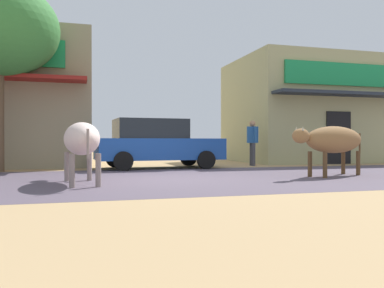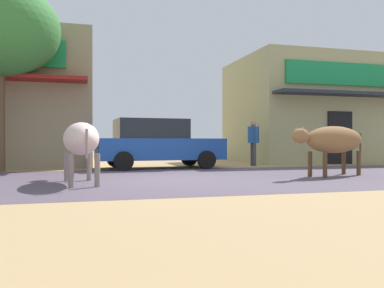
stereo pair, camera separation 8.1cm
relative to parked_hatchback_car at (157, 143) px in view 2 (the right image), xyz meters
name	(u,v)px [view 2 (the right image)]	position (x,y,z in m)	size (l,w,h in m)	color
ground	(162,179)	(-0.59, -3.88, -0.84)	(80.00, 80.00, 0.00)	tan
asphalt_road	(162,179)	(-0.59, -3.88, -0.84)	(72.00, 6.73, 0.00)	#5A4D5B
storefront_right_club	(310,111)	(7.79, 3.18, 1.46)	(6.73, 6.14, 4.60)	tan
parked_hatchback_car	(157,143)	(0.00, 0.00, 0.00)	(4.25, 2.18, 1.64)	#1A469B
cow_near_brown	(81,139)	(-2.49, -4.52, 0.10)	(0.90, 2.81, 1.30)	beige
cow_far_dark	(333,140)	(3.83, -4.34, 0.09)	(2.77, 1.43, 1.30)	olive
pedestrian_by_shop	(253,139)	(3.68, 0.37, 0.15)	(0.46, 0.61, 1.68)	#3F3F47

